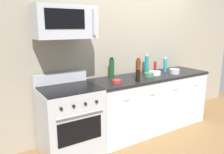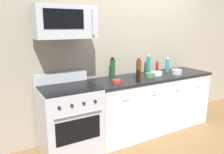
{
  "view_description": "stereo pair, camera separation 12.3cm",
  "coord_description": "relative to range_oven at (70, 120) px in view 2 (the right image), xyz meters",
  "views": [
    {
      "loc": [
        -2.44,
        -2.63,
        1.7
      ],
      "look_at": [
        -0.79,
        -0.05,
        1.0
      ],
      "focal_mm": 35.47,
      "sensor_mm": 36.0,
      "label": 1
    },
    {
      "loc": [
        -2.33,
        -2.69,
        1.7
      ],
      "look_at": [
        -0.79,
        -0.05,
        1.0
      ],
      "focal_mm": 35.47,
      "sensor_mm": 36.0,
      "label": 2
    }
  ],
  "objects": [
    {
      "name": "bowl_steel_prep",
      "position": [
        1.84,
        -0.12,
        0.49
      ],
      "size": [
        0.17,
        0.17,
        0.08
      ],
      "color": "#B2B5BA",
      "rests_on": "countertop_slab"
    },
    {
      "name": "microwave",
      "position": [
        0.0,
        0.04,
        1.28
      ],
      "size": [
        0.74,
        0.44,
        0.4
      ],
      "color": "#B7BABF"
    },
    {
      "name": "back_wall",
      "position": [
        1.43,
        0.41,
        0.88
      ],
      "size": [
        5.2,
        0.1,
        2.7
      ],
      "primitive_type": "cube",
      "color": "#9E937F",
      "rests_on": "ground_plane"
    },
    {
      "name": "bottle_sparkling_teal",
      "position": [
        1.51,
        0.22,
        0.6
      ],
      "size": [
        0.07,
        0.07,
        0.31
      ],
      "color": "#197F7A",
      "rests_on": "countertop_slab"
    },
    {
      "name": "bottle_soy_sauce_dark",
      "position": [
        0.97,
        -0.22,
        0.54
      ],
      "size": [
        0.06,
        0.06,
        0.2
      ],
      "color": "black",
      "rests_on": "countertop_slab"
    },
    {
      "name": "bowl_red_small",
      "position": [
        0.67,
        -0.12,
        0.48
      ],
      "size": [
        0.13,
        0.13,
        0.05
      ],
      "color": "#B72D28",
      "rests_on": "countertop_slab"
    },
    {
      "name": "counter_unit",
      "position": [
        1.43,
        -0.0,
        -0.01
      ],
      "size": [
        2.11,
        0.66,
        0.92
      ],
      "color": "white",
      "rests_on": "ground_plane"
    },
    {
      "name": "range_oven",
      "position": [
        0.0,
        0.0,
        0.0
      ],
      "size": [
        0.76,
        0.69,
        1.07
      ],
      "color": "#B7BABF",
      "rests_on": "ground_plane"
    },
    {
      "name": "ground_plane",
      "position": [
        1.43,
        -0.0,
        -0.47
      ],
      "size": [
        6.24,
        6.24,
        0.0
      ],
      "primitive_type": "plane",
      "color": "olive"
    },
    {
      "name": "bottle_hot_sauce_red",
      "position": [
        1.64,
        0.13,
        0.55
      ],
      "size": [
        0.05,
        0.05,
        0.2
      ],
      "color": "#B21914",
      "rests_on": "countertop_slab"
    },
    {
      "name": "bowl_green_glaze",
      "position": [
        1.32,
        -0.06,
        0.48
      ],
      "size": [
        0.15,
        0.15,
        0.06
      ],
      "color": "#477A4C",
      "rests_on": "countertop_slab"
    },
    {
      "name": "bottle_wine_amber",
      "position": [
        1.05,
        -0.13,
        0.61
      ],
      "size": [
        0.07,
        0.07,
        0.32
      ],
      "color": "#59330F",
      "rests_on": "countertop_slab"
    },
    {
      "name": "bowl_white_ceramic",
      "position": [
        1.5,
        -0.01,
        0.48
      ],
      "size": [
        0.19,
        0.19,
        0.06
      ],
      "color": "white",
      "rests_on": "countertop_slab"
    },
    {
      "name": "bottle_wine_green",
      "position": [
        0.8,
        0.21,
        0.6
      ],
      "size": [
        0.08,
        0.08,
        0.31
      ],
      "color": "#19471E",
      "rests_on": "countertop_slab"
    },
    {
      "name": "bottle_dish_soap",
      "position": [
        1.84,
        0.1,
        0.57
      ],
      "size": [
        0.06,
        0.06,
        0.25
      ],
      "color": "teal",
      "rests_on": "countertop_slab"
    }
  ]
}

